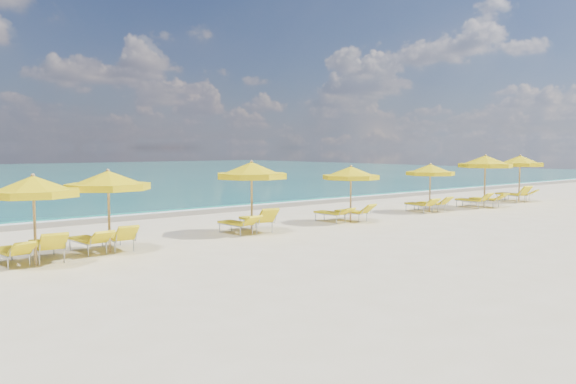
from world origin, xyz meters
TOP-DOWN VIEW (x-y plane):
  - ground_plane at (0.00, 0.00)m, footprint 120.00×120.00m
  - wet_sand_band at (0.00, 7.40)m, footprint 120.00×2.60m
  - foam_line at (0.00, 8.20)m, footprint 120.00×1.20m
  - whitecap_near at (-6.00, 17.00)m, footprint 14.00×0.36m
  - whitecap_far at (8.00, 24.00)m, footprint 18.00×0.30m
  - umbrella_1 at (-9.46, -0.43)m, footprint 2.38×2.38m
  - umbrella_2 at (-7.39, 0.16)m, footprint 2.79×2.79m
  - umbrella_3 at (-2.40, 0.48)m, footprint 2.76×2.76m
  - umbrella_4 at (2.14, 0.33)m, footprint 2.43×2.43m
  - umbrella_5 at (7.43, 0.59)m, footprint 2.17×2.17m
  - umbrella_6 at (10.92, 0.02)m, footprint 2.75×2.75m
  - umbrella_7 at (15.03, 0.48)m, footprint 2.64×2.64m
  - lounger_1_left at (-9.90, 0.08)m, footprint 0.76×1.74m
  - lounger_1_right at (-9.03, 0.14)m, footprint 0.84×1.98m
  - lounger_2_left at (-7.85, 0.50)m, footprint 0.71×1.76m
  - lounger_2_right at (-7.03, 0.46)m, footprint 0.72×1.76m
  - lounger_3_left at (-2.84, 0.73)m, footprint 0.68×1.75m
  - lounger_3_right at (-1.98, 0.78)m, footprint 0.94×1.95m
  - lounger_4_left at (1.67, 0.92)m, footprint 0.66×1.75m
  - lounger_4_right at (2.59, 0.67)m, footprint 0.73×1.73m
  - lounger_5_left at (6.97, 0.79)m, footprint 0.82×1.78m
  - lounger_5_right at (7.87, 0.77)m, footprint 0.58×1.65m
  - lounger_6_left at (10.41, 0.39)m, footprint 0.62×1.75m
  - lounger_6_right at (11.37, 0.22)m, footprint 0.63×1.84m
  - lounger_7_left at (14.56, 0.65)m, footprint 1.01×1.98m
  - lounger_7_right at (15.56, 0.81)m, footprint 0.83×1.78m

SIDE VIEW (x-z plane):
  - ground_plane at x=0.00m, z-range 0.00..0.00m
  - wet_sand_band at x=0.00m, z-range -0.01..0.01m
  - foam_line at x=0.00m, z-range -0.01..0.01m
  - whitecap_near at x=-6.00m, z-range -0.03..0.03m
  - whitecap_far at x=8.00m, z-range -0.03..0.03m
  - lounger_4_left at x=1.67m, z-range -0.12..0.52m
  - lounger_5_right at x=7.87m, z-range -0.16..0.56m
  - lounger_7_right at x=15.56m, z-range -0.13..0.53m
  - lounger_1_left at x=-9.90m, z-range -0.15..0.56m
  - lounger_4_right at x=2.59m, z-range -0.16..0.57m
  - lounger_5_left at x=6.97m, z-range -0.15..0.56m
  - lounger_3_left at x=-2.84m, z-range -0.15..0.56m
  - lounger_2_left at x=-7.85m, z-range -0.15..0.57m
  - lounger_6_left at x=10.41m, z-range -0.18..0.61m
  - lounger_2_right at x=-7.03m, z-range -0.19..0.62m
  - lounger_6_right at x=11.37m, z-range -0.15..0.59m
  - lounger_1_right at x=-9.03m, z-range -0.19..0.67m
  - lounger_3_right at x=-1.98m, z-range -0.21..0.69m
  - lounger_7_left at x=14.56m, z-range -0.22..0.71m
  - umbrella_5 at x=7.43m, z-range 0.77..2.94m
  - umbrella_4 at x=2.14m, z-range 0.77..2.97m
  - umbrella_1 at x=-9.46m, z-range 0.79..3.03m
  - umbrella_2 at x=-7.39m, z-range 0.81..3.09m
  - umbrella_3 at x=-2.40m, z-range 0.86..3.30m
  - umbrella_7 at x=15.03m, z-range 0.88..3.37m
  - umbrella_6 at x=10.92m, z-range 0.90..3.44m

